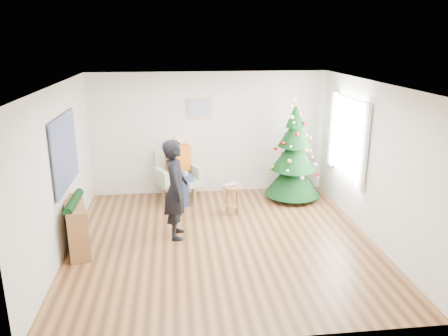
{
  "coord_description": "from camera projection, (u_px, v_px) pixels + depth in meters",
  "views": [
    {
      "loc": [
        -0.73,
        -6.59,
        3.29
      ],
      "look_at": [
        0.1,
        0.6,
        1.1
      ],
      "focal_mm": 35.0,
      "sensor_mm": 36.0,
      "label": 1
    }
  ],
  "objects": [
    {
      "name": "window_panel",
      "position": [
        348.0,
        137.0,
        8.09
      ],
      "size": [
        0.04,
        1.3,
        1.4
      ],
      "primitive_type": "cube",
      "color": "white",
      "rests_on": "wall_right"
    },
    {
      "name": "floor",
      "position": [
        222.0,
        241.0,
        7.3
      ],
      "size": [
        5.0,
        5.0,
        0.0
      ],
      "primitive_type": "plane",
      "color": "brown",
      "rests_on": "ground"
    },
    {
      "name": "christmas_tree",
      "position": [
        294.0,
        155.0,
        8.97
      ],
      "size": [
        1.16,
        1.16,
        2.09
      ],
      "rotation": [
        0.0,
        0.0,
        -0.04
      ],
      "color": "#3F2816",
      "rests_on": "floor"
    },
    {
      "name": "laptop",
      "position": [
        232.0,
        185.0,
        8.26
      ],
      "size": [
        0.37,
        0.35,
        0.02
      ],
      "primitive_type": "imported",
      "rotation": [
        0.0,
        0.0,
        0.65
      ],
      "color": "silver",
      "rests_on": "stool"
    },
    {
      "name": "seated_person",
      "position": [
        178.0,
        168.0,
        8.93
      ],
      "size": [
        0.59,
        0.76,
        1.37
      ],
      "rotation": [
        0.0,
        0.0,
        0.4
      ],
      "color": "navy",
      "rests_on": "armchair"
    },
    {
      "name": "standing_man",
      "position": [
        176.0,
        189.0,
        7.25
      ],
      "size": [
        0.41,
        0.63,
        1.7
      ],
      "primitive_type": "imported",
      "rotation": [
        0.0,
        0.0,
        1.56
      ],
      "color": "black",
      "rests_on": "floor"
    },
    {
      "name": "wall_right",
      "position": [
        372.0,
        162.0,
        7.2
      ],
      "size": [
        0.0,
        5.0,
        5.0
      ],
      "primitive_type": "plane",
      "rotation": [
        1.57,
        0.0,
        -1.57
      ],
      "color": "silver",
      "rests_on": "floor"
    },
    {
      "name": "wall_front",
      "position": [
        249.0,
        235.0,
        4.55
      ],
      "size": [
        5.0,
        0.0,
        5.0
      ],
      "primitive_type": "plane",
      "rotation": [
        -1.57,
        0.0,
        0.0
      ],
      "color": "silver",
      "rests_on": "floor"
    },
    {
      "name": "wall_left",
      "position": [
        59.0,
        172.0,
        6.65
      ],
      "size": [
        0.0,
        5.0,
        5.0
      ],
      "primitive_type": "plane",
      "rotation": [
        1.57,
        0.0,
        1.57
      ],
      "color": "silver",
      "rests_on": "floor"
    },
    {
      "name": "framed_picture",
      "position": [
        199.0,
        108.0,
        9.09
      ],
      "size": [
        0.52,
        0.05,
        0.42
      ],
      "color": "tan",
      "rests_on": "wall_back"
    },
    {
      "name": "stool",
      "position": [
        232.0,
        200.0,
        8.35
      ],
      "size": [
        0.38,
        0.38,
        0.58
      ],
      "rotation": [
        0.0,
        0.0,
        0.31
      ],
      "color": "brown",
      "rests_on": "floor"
    },
    {
      "name": "wall_back",
      "position": [
        209.0,
        134.0,
        9.31
      ],
      "size": [
        5.0,
        0.0,
        5.0
      ],
      "primitive_type": "plane",
      "rotation": [
        1.57,
        0.0,
        0.0
      ],
      "color": "silver",
      "rests_on": "floor"
    },
    {
      "name": "tapestry",
      "position": [
        65.0,
        152.0,
        6.87
      ],
      "size": [
        0.03,
        1.5,
        1.15
      ],
      "primitive_type": "cube",
      "color": "black",
      "rests_on": "wall_left"
    },
    {
      "name": "curtains",
      "position": [
        347.0,
        137.0,
        8.09
      ],
      "size": [
        0.05,
        1.75,
        1.5
      ],
      "color": "white",
      "rests_on": "wall_right"
    },
    {
      "name": "armchair",
      "position": [
        177.0,
        182.0,
        9.07
      ],
      "size": [
        1.03,
        1.01,
        1.05
      ],
      "rotation": [
        0.0,
        0.0,
        0.4
      ],
      "color": "#9DAC8B",
      "rests_on": "floor"
    },
    {
      "name": "game_controller",
      "position": [
        186.0,
        173.0,
        7.16
      ],
      "size": [
        0.04,
        0.13,
        0.04
      ],
      "primitive_type": "cube",
      "rotation": [
        0.0,
        0.0,
        -0.01
      ],
      "color": "white",
      "rests_on": "standing_man"
    },
    {
      "name": "garland",
      "position": [
        74.0,
        202.0,
        6.79
      ],
      "size": [
        0.14,
        0.9,
        0.14
      ],
      "primitive_type": "cylinder",
      "rotation": [
        1.57,
        0.0,
        0.0
      ],
      "color": "black",
      "rests_on": "console"
    },
    {
      "name": "console",
      "position": [
        76.0,
        227.0,
        6.91
      ],
      "size": [
        0.56,
        1.04,
        0.8
      ],
      "primitive_type": "cube",
      "rotation": [
        0.0,
        0.0,
        0.28
      ],
      "color": "brown",
      "rests_on": "floor"
    },
    {
      "name": "ceiling",
      "position": [
        222.0,
        84.0,
        6.55
      ],
      "size": [
        5.0,
        5.0,
        0.0
      ],
      "primitive_type": "plane",
      "rotation": [
        3.14,
        0.0,
        0.0
      ],
      "color": "white",
      "rests_on": "wall_back"
    }
  ]
}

